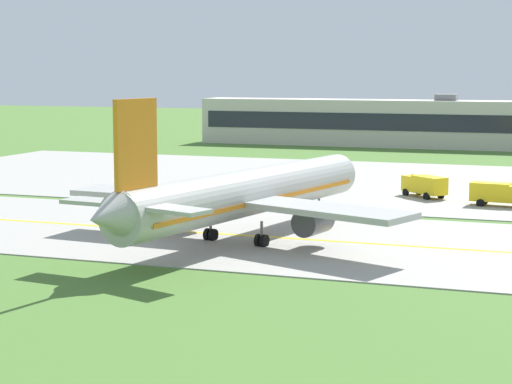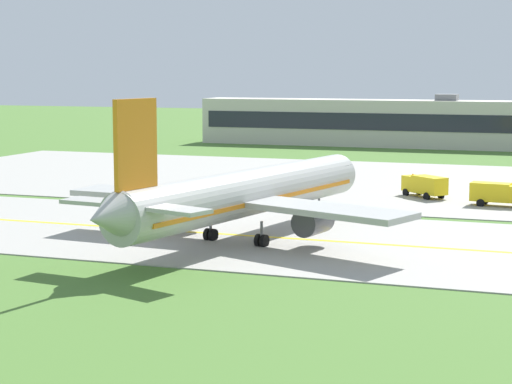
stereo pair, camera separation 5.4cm
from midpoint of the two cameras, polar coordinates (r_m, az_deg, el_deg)
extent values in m
plane|color=#47702D|center=(82.46, -3.72, -2.62)|extent=(500.00, 500.00, 0.00)
cube|color=#9E9B93|center=(82.45, -3.72, -2.58)|extent=(240.00, 28.00, 0.10)
cube|color=#9E9B93|center=(119.48, 8.74, 0.54)|extent=(140.00, 52.00, 0.10)
cube|color=yellow|center=(82.44, -3.72, -2.55)|extent=(220.00, 0.60, 0.01)
cylinder|color=#ADADA8|center=(78.30, -0.47, -0.04)|extent=(11.28, 34.06, 4.00)
cone|color=#ADADA8|center=(94.03, 5.51, 1.22)|extent=(4.27, 3.36, 3.80)
cone|color=#ADADA8|center=(63.69, -9.43, -1.57)|extent=(4.01, 3.86, 3.40)
cube|color=orange|center=(78.37, -0.47, -0.40)|extent=(10.77, 31.42, 0.36)
cube|color=#1E232D|center=(92.01, 4.90, 1.53)|extent=(3.71, 2.49, 0.70)
cube|color=#ADADA8|center=(81.50, -6.35, -0.14)|extent=(15.33, 5.97, 0.50)
cylinder|color=#47474C|center=(82.06, -4.37, -1.05)|extent=(2.98, 3.82, 2.30)
cylinder|color=black|center=(83.34, -3.72, -0.90)|extent=(2.10, 0.70, 2.10)
cube|color=#ADADA8|center=(72.26, 4.28, -1.11)|extent=(15.73, 9.75, 0.50)
cylinder|color=#47474C|center=(75.15, 3.63, -1.85)|extent=(2.98, 3.82, 2.30)
cylinder|color=black|center=(76.54, 4.20, -1.68)|extent=(2.10, 0.70, 2.10)
cube|color=orange|center=(65.67, -7.55, 3.01)|extent=(1.34, 4.38, 6.50)
cube|color=#ADADA8|center=(68.09, -9.67, -0.64)|extent=(6.23, 3.07, 0.30)
cube|color=#ADADA8|center=(64.04, -5.39, -1.08)|extent=(6.45, 4.18, 0.30)
cylinder|color=slate|center=(89.82, 4.00, -0.88)|extent=(0.24, 0.24, 1.65)
cylinder|color=black|center=(89.95, 4.00, -1.40)|extent=(0.58, 1.15, 1.10)
cylinder|color=slate|center=(78.52, -2.86, -2.11)|extent=(0.24, 0.24, 1.65)
cylinder|color=black|center=(78.82, -3.02, -2.69)|extent=(0.58, 1.15, 1.10)
cylinder|color=black|center=(78.51, -2.69, -2.72)|extent=(0.58, 1.15, 1.10)
cylinder|color=slate|center=(75.70, 0.38, -2.47)|extent=(0.24, 0.24, 1.65)
cylinder|color=black|center=(75.99, 0.20, -3.06)|extent=(0.58, 1.15, 1.10)
cylinder|color=black|center=(75.71, 0.55, -3.11)|extent=(0.58, 1.15, 1.10)
cube|color=yellow|center=(108.26, 9.85, 0.56)|extent=(2.67, 2.69, 1.80)
cube|color=#1E232D|center=(108.82, 9.60, 0.76)|extent=(1.30, 1.46, 0.81)
cube|color=yellow|center=(105.96, 10.87, 0.43)|extent=(4.54, 4.35, 2.00)
cylinder|color=orange|center=(108.15, 9.86, 1.08)|extent=(0.20, 0.20, 0.18)
cylinder|color=black|center=(107.77, 9.42, -0.03)|extent=(0.87, 0.82, 0.90)
cylinder|color=black|center=(109.02, 10.24, 0.04)|extent=(0.87, 0.82, 0.90)
cylinder|color=black|center=(104.80, 10.71, -0.28)|extent=(0.87, 0.82, 0.90)
cylinder|color=black|center=(106.15, 11.58, -0.20)|extent=(0.87, 0.82, 0.90)
cube|color=yellow|center=(101.53, 14.56, 0.01)|extent=(4.38, 2.48, 2.00)
cylinder|color=black|center=(102.86, 14.19, -0.53)|extent=(0.92, 0.38, 0.90)
cylinder|color=black|center=(100.82, 13.96, -0.68)|extent=(0.92, 0.38, 0.90)
cube|color=beige|center=(178.21, 7.47, 4.33)|extent=(69.06, 8.57, 9.00)
cube|color=#1E232D|center=(173.96, 7.17, 4.41)|extent=(66.30, 0.10, 3.24)
cube|color=slate|center=(175.61, 11.93, 5.85)|extent=(4.00, 4.00, 1.20)
camera|label=1|loc=(0.03, -89.98, 0.00)|focal=63.57mm
camera|label=2|loc=(0.03, 90.02, 0.00)|focal=63.57mm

